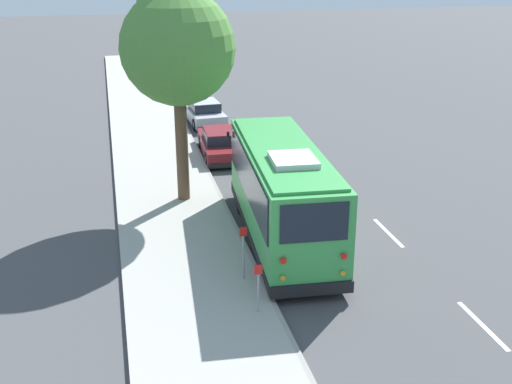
{
  "coord_description": "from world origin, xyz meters",
  "views": [
    {
      "loc": [
        -19.65,
        5.99,
        9.33
      ],
      "look_at": [
        0.73,
        1.25,
        1.3
      ],
      "focal_mm": 45.0,
      "sensor_mm": 36.0,
      "label": 1
    }
  ],
  "objects_px": {
    "sign_post_far": "(243,252)",
    "sign_post_near": "(258,288)",
    "parked_sedan_maroon": "(220,144)",
    "parked_sedan_silver": "(204,113)",
    "street_tree": "(177,40)",
    "shuttle_bus": "(283,189)"
  },
  "relations": [
    {
      "from": "sign_post_far",
      "to": "sign_post_near",
      "type": "bearing_deg",
      "value": -180.0
    },
    {
      "from": "parked_sedan_maroon",
      "to": "street_tree",
      "type": "distance_m",
      "value": 8.15
    },
    {
      "from": "street_tree",
      "to": "shuttle_bus",
      "type": "bearing_deg",
      "value": -146.96
    },
    {
      "from": "parked_sedan_silver",
      "to": "sign_post_far",
      "type": "relative_size",
      "value": 2.58
    },
    {
      "from": "sign_post_near",
      "to": "parked_sedan_silver",
      "type": "bearing_deg",
      "value": -4.72
    },
    {
      "from": "parked_sedan_maroon",
      "to": "sign_post_far",
      "type": "distance_m",
      "value": 12.46
    },
    {
      "from": "parked_sedan_maroon",
      "to": "sign_post_near",
      "type": "height_order",
      "value": "sign_post_near"
    },
    {
      "from": "parked_sedan_silver",
      "to": "shuttle_bus",
      "type": "bearing_deg",
      "value": 176.86
    },
    {
      "from": "parked_sedan_maroon",
      "to": "parked_sedan_silver",
      "type": "xyz_separation_m",
      "value": [
        6.04,
        -0.19,
        0.01
      ]
    },
    {
      "from": "parked_sedan_silver",
      "to": "street_tree",
      "type": "relative_size",
      "value": 0.5
    },
    {
      "from": "shuttle_bus",
      "to": "sign_post_near",
      "type": "height_order",
      "value": "shuttle_bus"
    },
    {
      "from": "street_tree",
      "to": "sign_post_near",
      "type": "relative_size",
      "value": 6.08
    },
    {
      "from": "sign_post_far",
      "to": "street_tree",
      "type": "bearing_deg",
      "value": 7.48
    },
    {
      "from": "sign_post_near",
      "to": "sign_post_far",
      "type": "height_order",
      "value": "sign_post_far"
    },
    {
      "from": "parked_sedan_silver",
      "to": "sign_post_far",
      "type": "distance_m",
      "value": 18.47
    },
    {
      "from": "street_tree",
      "to": "sign_post_near",
      "type": "bearing_deg",
      "value": -174.1
    },
    {
      "from": "sign_post_near",
      "to": "sign_post_far",
      "type": "xyz_separation_m",
      "value": [
        1.89,
        0.0,
        0.13
      ]
    },
    {
      "from": "parked_sedan_silver",
      "to": "sign_post_near",
      "type": "bearing_deg",
      "value": 171.35
    },
    {
      "from": "shuttle_bus",
      "to": "street_tree",
      "type": "xyz_separation_m",
      "value": [
        4.31,
        2.81,
        4.37
      ]
    },
    {
      "from": "parked_sedan_maroon",
      "to": "parked_sedan_silver",
      "type": "bearing_deg",
      "value": 0.76
    },
    {
      "from": "sign_post_near",
      "to": "shuttle_bus",
      "type": "bearing_deg",
      "value": -22.65
    },
    {
      "from": "shuttle_bus",
      "to": "sign_post_far",
      "type": "height_order",
      "value": "shuttle_bus"
    }
  ]
}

